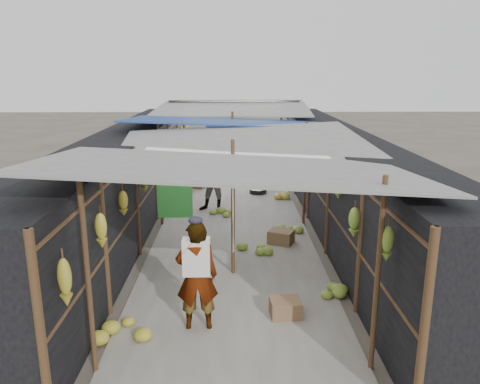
{
  "coord_description": "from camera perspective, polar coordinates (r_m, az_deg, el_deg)",
  "views": [
    {
      "loc": [
        -0.01,
        -5.34,
        3.79
      ],
      "look_at": [
        0.16,
        4.45,
        1.25
      ],
      "focal_mm": 35.0,
      "sensor_mm": 36.0,
      "label": 1
    }
  ],
  "objects": [
    {
      "name": "ground",
      "position": [
        6.55,
        -0.77,
        -20.81
      ],
      "size": [
        80.0,
        80.0,
        0.0
      ],
      "primitive_type": "plane",
      "color": "#6B6356",
      "rests_on": "ground"
    },
    {
      "name": "aisle_slab",
      "position": [
        12.43,
        -0.87,
        -3.17
      ],
      "size": [
        3.6,
        16.0,
        0.02
      ],
      "primitive_type": "cube",
      "color": "#9E998E",
      "rests_on": "ground"
    },
    {
      "name": "stall_left",
      "position": [
        12.43,
        -13.44,
        1.86
      ],
      "size": [
        1.4,
        15.0,
        2.3
      ],
      "primitive_type": "cube",
      "color": "black",
      "rests_on": "ground"
    },
    {
      "name": "stall_right",
      "position": [
        12.43,
        11.66,
        1.97
      ],
      "size": [
        1.4,
        15.0,
        2.3
      ],
      "primitive_type": "cube",
      "color": "black",
      "rests_on": "ground"
    },
    {
      "name": "crate_near",
      "position": [
        7.66,
        5.57,
        -13.95
      ],
      "size": [
        0.51,
        0.42,
        0.29
      ],
      "primitive_type": "cube",
      "rotation": [
        0.0,
        0.0,
        0.08
      ],
      "color": "#96724C",
      "rests_on": "ground"
    },
    {
      "name": "crate_mid",
      "position": [
        10.63,
        5.03,
        -5.51
      ],
      "size": [
        0.65,
        0.6,
        0.32
      ],
      "primitive_type": "cube",
      "rotation": [
        0.0,
        0.0,
        -0.42
      ],
      "color": "#96724C",
      "rests_on": "ground"
    },
    {
      "name": "crate_back",
      "position": [
        15.61,
        -5.0,
        0.9
      ],
      "size": [
        0.5,
        0.47,
        0.26
      ],
      "primitive_type": "cube",
      "rotation": [
        0.0,
        0.0,
        -0.42
      ],
      "color": "#96724C",
      "rests_on": "ground"
    },
    {
      "name": "black_basin",
      "position": [
        14.88,
        2.2,
        0.08
      ],
      "size": [
        0.54,
        0.54,
        0.16
      ],
      "primitive_type": "cylinder",
      "color": "black",
      "rests_on": "ground"
    },
    {
      "name": "vendor_elderly",
      "position": [
        7.04,
        -5.28,
        -10.17
      ],
      "size": [
        0.65,
        0.45,
        1.71
      ],
      "primitive_type": "imported",
      "rotation": [
        0.0,
        0.0,
        3.21
      ],
      "color": "white",
      "rests_on": "ground"
    },
    {
      "name": "shopper_blue",
      "position": [
        12.84,
        -3.16,
        1.59
      ],
      "size": [
        1.03,
        0.89,
        1.84
      ],
      "primitive_type": "imported",
      "rotation": [
        0.0,
        0.0,
        -0.24
      ],
      "color": "navy",
      "rests_on": "ground"
    },
    {
      "name": "vendor_seated",
      "position": [
        15.54,
        2.87,
        2.26
      ],
      "size": [
        0.47,
        0.69,
        0.99
      ],
      "primitive_type": "imported",
      "rotation": [
        0.0,
        0.0,
        -1.74
      ],
      "color": "#45403C",
      "rests_on": "ground"
    },
    {
      "name": "market_canopy",
      "position": [
        12.26,
        -0.8,
        8.05
      ],
      "size": [
        5.62,
        15.2,
        2.77
      ],
      "color": "brown",
      "rests_on": "ground"
    },
    {
      "name": "hanging_bananas",
      "position": [
        11.94,
        -1.56,
        4.21
      ],
      "size": [
        3.95,
        14.18,
        0.86
      ],
      "color": "#A89C2B",
      "rests_on": "ground"
    },
    {
      "name": "floor_bananas",
      "position": [
        11.86,
        -1.45,
        -3.35
      ],
      "size": [
        3.9,
        10.33,
        0.34
      ],
      "color": "olive",
      "rests_on": "ground"
    }
  ]
}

